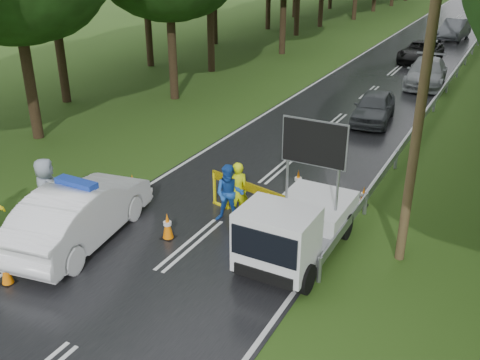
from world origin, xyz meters
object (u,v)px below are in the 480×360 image
Objects in this scene: work_truck at (294,227)px; queue_car_third at (421,52)px; police_sedan at (80,213)px; officer at (237,190)px; barrier at (247,191)px; civilian at (230,194)px; queue_car_fourth at (455,29)px; queue_car_first at (374,107)px; queue_car_second at (426,72)px.

work_truck is 0.88× the size of queue_car_third.
police_sedan is 4.47m from officer.
officer reaches higher than barrier.
police_sedan is 2.94× the size of civilian.
officer is 36.25m from queue_car_fourth.
queue_car_first is (1.20, 11.41, -0.21)m from civilian.
queue_car_first is at bearing 66.40° from civilian.
civilian is at bearing -101.70° from queue_car_first.
queue_car_first is at bearing -84.02° from queue_car_third.
work_truck is 2.69m from officer.
work_truck is 2.44× the size of civilian.
queue_car_fourth is at bearing 102.16° from barrier.
queue_car_second is (5.13, 22.28, -0.09)m from police_sedan.
queue_car_third is at bearing -89.07° from queue_car_fourth.
officer is at bearing 56.04° from civilian.
queue_car_fourth reaches higher than queue_car_first.
officer is 19.22m from queue_car_second.
police_sedan is 28.97m from queue_car_third.
queue_car_second is (-0.37, 20.44, -0.19)m from work_truck.
officer is 0.36× the size of queue_car_fourth.
queue_car_third is (0.17, 25.46, -0.19)m from barrier.
civilian reaches higher than barrier.
work_truck is at bearing -21.18° from barrier.
civilian is (-0.37, -0.43, 0.01)m from barrier.
civilian is at bearing -100.62° from queue_car_second.
police_sedan reaches higher than officer.
queue_car_third reaches higher than barrier.
police_sedan is at bearing -122.67° from barrier.
queue_car_first is 8.07m from queue_car_second.
queue_car_third is (3.60, 28.75, -0.15)m from police_sedan.
civilian is (3.06, 2.86, 0.06)m from police_sedan.
queue_car_second is 1.03× the size of queue_car_third.
civilian is 11.47m from queue_car_first.
queue_car_third is 10.68m from queue_car_fourth.
civilian is 0.44× the size of queue_car_first.
work_truck is at bearing -82.59° from queue_car_third.
officer is at bearing -101.41° from queue_car_first.
work_truck reaches higher than civilian.
barrier is 1.54× the size of civilian.
queue_car_third is (-1.91, 26.90, -0.25)m from work_truck.
officer is 25.59m from queue_car_third.
queue_car_fourth is at bearing 92.55° from work_truck.
queue_car_second is at bearing -82.45° from queue_car_fourth.
work_truck is at bearing 111.95° from officer.
civilian is (-0.09, -0.31, -0.00)m from officer.
queue_car_first is 0.79× the size of queue_car_second.
officer is 0.44× the size of queue_car_first.
barrier is 25.46m from queue_car_third.
civilian is 0.35× the size of queue_car_second.
queue_car_fourth is at bearing -105.40° from police_sedan.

